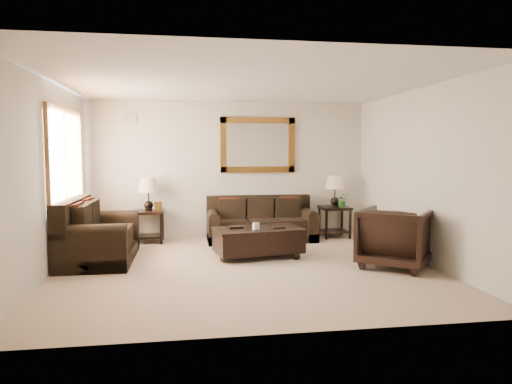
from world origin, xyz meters
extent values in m
cube|color=#9E856D|center=(0.00, 0.00, 0.00)|extent=(5.50, 5.00, 0.01)
cube|color=white|center=(0.00, 0.00, 2.70)|extent=(5.50, 5.00, 0.01)
cube|color=beige|center=(0.00, 2.50, 1.35)|extent=(5.50, 0.01, 2.70)
cube|color=beige|center=(0.00, -2.50, 1.35)|extent=(5.50, 0.01, 2.70)
cube|color=beige|center=(-2.75, 0.00, 1.35)|extent=(0.01, 5.00, 2.70)
cube|color=beige|center=(2.75, 0.00, 1.35)|extent=(0.01, 5.00, 2.70)
cube|color=white|center=(-2.73, 0.90, 1.55)|extent=(0.01, 1.80, 1.50)
cube|color=brown|center=(-2.70, 0.90, 2.34)|extent=(0.06, 1.96, 0.08)
cube|color=brown|center=(-2.70, 0.90, 0.76)|extent=(0.06, 1.96, 0.08)
cube|color=brown|center=(-2.70, -0.04, 1.55)|extent=(0.06, 0.08, 1.50)
cube|color=brown|center=(-2.70, 1.84, 1.55)|extent=(0.06, 0.08, 1.50)
cube|color=brown|center=(-2.70, 0.90, 1.55)|extent=(0.05, 0.05, 1.50)
cube|color=#49300E|center=(0.57, 2.46, 1.85)|extent=(1.50, 0.06, 1.10)
cube|color=white|center=(0.57, 2.48, 1.85)|extent=(1.26, 0.01, 0.86)
cube|color=#999999|center=(-1.90, 2.48, 2.35)|extent=(0.25, 0.02, 0.18)
cube|color=black|center=(0.57, 2.03, 0.08)|extent=(2.07, 0.89, 0.17)
cube|color=black|center=(0.57, 2.38, 0.64)|extent=(2.07, 0.21, 0.42)
cube|color=black|center=(0.02, 2.01, 0.30)|extent=(0.53, 0.73, 0.25)
cube|color=black|center=(0.57, 2.01, 0.30)|extent=(0.53, 0.73, 0.25)
cube|color=black|center=(1.12, 2.01, 0.30)|extent=(0.53, 0.73, 0.25)
cube|color=black|center=(-0.36, 2.03, 0.25)|extent=(0.21, 0.89, 0.50)
cylinder|color=black|center=(-0.36, 2.03, 0.50)|extent=(0.21, 0.88, 0.21)
cube|color=black|center=(1.50, 2.03, 0.25)|extent=(0.21, 0.89, 0.50)
cylinder|color=black|center=(1.50, 2.03, 0.50)|extent=(0.21, 0.88, 0.21)
cube|color=#5B1D0B|center=(-0.03, 2.20, 0.63)|extent=(0.40, 0.17, 0.41)
cube|color=#5B1D0B|center=(1.17, 2.20, 0.63)|extent=(0.40, 0.17, 0.41)
cube|color=black|center=(-2.21, 0.79, 0.10)|extent=(1.04, 1.75, 0.20)
cube|color=black|center=(-2.61, 0.79, 0.74)|extent=(0.24, 1.75, 0.49)
cube|color=black|center=(-2.19, 0.47, 0.34)|extent=(0.85, 0.61, 0.29)
cube|color=black|center=(-2.19, 1.11, 0.34)|extent=(0.85, 0.61, 0.29)
cube|color=black|center=(-2.21, 0.04, 0.29)|extent=(1.04, 0.24, 0.58)
cylinder|color=black|center=(-2.21, 0.04, 0.58)|extent=(1.02, 0.24, 0.24)
cube|color=black|center=(-2.21, 1.54, 0.29)|extent=(1.04, 0.24, 0.58)
cylinder|color=black|center=(-2.21, 1.54, 0.58)|extent=(1.02, 0.24, 0.24)
cube|color=#5B1D0B|center=(-2.41, 0.42, 0.73)|extent=(0.20, 0.46, 0.47)
cube|color=#5B1D0B|center=(-2.41, 1.16, 0.73)|extent=(0.20, 0.46, 0.47)
cube|color=black|center=(-1.56, 2.18, 0.58)|extent=(0.56, 0.56, 0.05)
cube|color=black|center=(-1.56, 2.18, 0.12)|extent=(0.47, 0.47, 0.03)
cylinder|color=black|center=(-1.80, 1.94, 0.28)|extent=(0.05, 0.05, 0.56)
cylinder|color=black|center=(-1.32, 1.94, 0.28)|extent=(0.05, 0.05, 0.56)
cylinder|color=black|center=(-1.80, 2.42, 0.28)|extent=(0.05, 0.05, 0.56)
cylinder|color=black|center=(-1.32, 2.42, 0.28)|extent=(0.05, 0.05, 0.56)
sphere|color=black|center=(-1.56, 2.18, 0.71)|extent=(0.17, 0.17, 0.17)
cylinder|color=black|center=(-1.56, 2.18, 0.89)|extent=(0.02, 0.02, 0.36)
cone|color=#D2B28C|center=(-1.56, 2.18, 1.09)|extent=(0.38, 0.38, 0.26)
cube|color=#49300E|center=(-1.38, 2.08, 0.69)|extent=(0.15, 0.10, 0.17)
cube|color=black|center=(2.09, 2.18, 0.59)|extent=(0.57, 0.57, 0.05)
cube|color=black|center=(2.09, 2.18, 0.12)|extent=(0.48, 0.48, 0.03)
cylinder|color=black|center=(1.85, 1.93, 0.28)|extent=(0.05, 0.05, 0.57)
cylinder|color=black|center=(2.33, 1.93, 0.28)|extent=(0.05, 0.05, 0.57)
cylinder|color=black|center=(1.85, 2.42, 0.28)|extent=(0.05, 0.05, 0.57)
cylinder|color=black|center=(2.33, 2.42, 0.28)|extent=(0.05, 0.05, 0.57)
sphere|color=black|center=(2.09, 2.18, 0.72)|extent=(0.18, 0.18, 0.18)
cylinder|color=black|center=(2.09, 2.18, 0.91)|extent=(0.02, 0.02, 0.37)
cone|color=#D2B28C|center=(2.09, 2.18, 1.11)|extent=(0.39, 0.39, 0.27)
sphere|color=black|center=(-0.28, 0.40, 0.05)|extent=(0.13, 0.13, 0.13)
sphere|color=black|center=(0.88, 0.40, 0.05)|extent=(0.13, 0.13, 0.13)
sphere|color=black|center=(-0.28, 0.93, 0.05)|extent=(0.13, 0.13, 0.13)
sphere|color=black|center=(0.88, 0.93, 0.05)|extent=(0.13, 0.13, 0.13)
cube|color=black|center=(0.30, 0.67, 0.28)|extent=(1.47, 0.96, 0.39)
cube|color=black|center=(0.30, 0.67, 0.45)|extent=(1.50, 0.98, 0.04)
cube|color=black|center=(-0.07, 0.72, 0.49)|extent=(0.26, 0.19, 0.03)
cube|color=black|center=(0.61, 0.62, 0.49)|extent=(0.23, 0.18, 0.03)
cube|color=white|center=(0.24, 0.56, 0.53)|extent=(0.11, 0.10, 0.11)
imported|color=black|center=(2.20, -0.29, 0.49)|extent=(1.29, 1.29, 0.97)
imported|color=#22551D|center=(2.21, 2.07, 0.72)|extent=(0.28, 0.30, 0.21)
camera|label=1|loc=(-0.85, -6.57, 1.71)|focal=32.00mm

